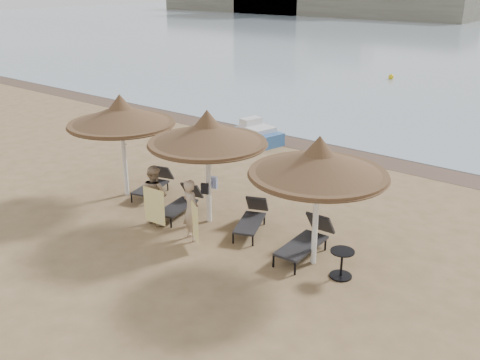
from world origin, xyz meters
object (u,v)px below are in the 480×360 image
Objects in this scene: palapa_right at (319,163)px; person_right at (191,205)px; lounger_far_left at (154,183)px; lounger_far_right at (307,239)px; palapa_left at (121,116)px; palapa_center at (207,134)px; side_table at (341,265)px; lounger_near_left at (182,202)px; pedal_boat at (256,134)px; lounger_near_right at (252,217)px; person_left at (154,190)px.

person_right is (-3.20, -0.91, -1.59)m from palapa_right.
lounger_far_right reaches higher than lounger_far_left.
palapa_left is 1.68× the size of person_right.
palapa_center reaches higher than side_table.
pedal_boat is (-2.56, 7.11, 0.02)m from lounger_near_left.
lounger_far_left is 3.58m from person_right.
side_table is at bearing -29.55° from pedal_boat.
palapa_right reaches higher than pedal_boat.
palapa_left is 2.41m from lounger_far_left.
palapa_right reaches higher than lounger_near_left.
person_right reaches higher than lounger_near_left.
pedal_boat is (-3.54, 7.01, -2.22)m from palapa_center.
lounger_near_left is 4.18m from lounger_far_right.
lounger_near_right is 1.93m from lounger_far_right.
lounger_near_right is 0.78× the size of pedal_boat.
lounger_near_left is at bearing 168.27° from lounger_near_right.
palapa_left reaches higher than lounger_far_right.
side_table is at bearing -170.41° from person_left.
palapa_center reaches higher than pedal_boat.
person_right is 9.05m from pedal_boat.
pedal_boat reaches higher than lounger_far_right.
side_table is at bearing -35.53° from lounger_near_right.
person_left reaches higher than lounger_near_right.
lounger_far_right reaches higher than lounger_near_right.
palapa_left is 1.63× the size of lounger_far_right.
person_right is (1.52, -0.13, -0.00)m from person_left.
lounger_far_right is at bearing 2.12° from palapa_left.
pedal_boat is (-3.92, 8.13, -0.61)m from person_right.
person_left is at bearing 12.76° from person_right.
person_left is (-2.42, -1.33, 0.63)m from lounger_near_right.
lounger_near_left is 2.30m from lounger_near_right.
palapa_left is at bearing 170.39° from lounger_near_left.
lounger_far_right is at bearing -8.07° from lounger_near_left.
palapa_center reaches higher than lounger_near_left.
palapa_left reaches higher than side_table.
person_right is at bearing -169.55° from side_table.
palapa_left is 8.11m from side_table.
lounger_near_left is at bearing -179.06° from lounger_far_right.
lounger_far_right is 0.86× the size of pedal_boat.
lounger_near_right is (4.04, -0.15, 0.00)m from lounger_far_left.
palapa_right is (3.57, -0.22, -0.02)m from palapa_center.
palapa_center is at bearing 2.58° from palapa_left.
palapa_right is 1.77× the size of lounger_near_right.
lounger_near_left is at bearing -19.24° from person_right.
person_right reaches higher than pedal_boat.
palapa_right is 1.61× the size of lounger_far_right.
palapa_center is at bearing 175.07° from side_table.
lounger_far_right is at bearing 140.59° from palapa_right.
lounger_far_left is 1.87m from lounger_near_left.
person_right is (-0.90, -1.46, 0.62)m from lounger_near_right.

